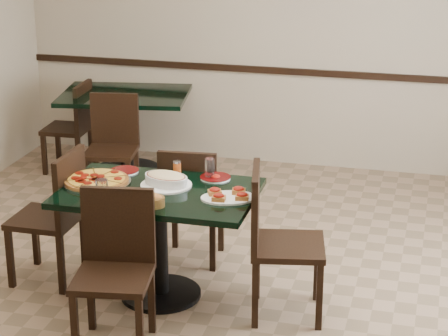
% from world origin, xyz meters
% --- Properties ---
extents(floor, '(5.50, 5.50, 0.00)m').
position_xyz_m(floor, '(0.00, 0.00, 0.00)').
color(floor, '#7B6047').
rests_on(floor, ground).
extents(room_shell, '(5.50, 5.50, 5.50)m').
position_xyz_m(room_shell, '(1.02, 1.73, 1.17)').
color(room_shell, silver).
rests_on(room_shell, floor).
extents(main_table, '(1.24, 0.80, 0.75)m').
position_xyz_m(main_table, '(-0.27, -0.15, 0.57)').
color(main_table, black).
rests_on(main_table, floor).
extents(back_table, '(1.25, 1.00, 0.75)m').
position_xyz_m(back_table, '(-1.36, 2.14, 0.52)').
color(back_table, black).
rests_on(back_table, floor).
extents(chair_far, '(0.44, 0.44, 0.87)m').
position_xyz_m(chair_far, '(-0.22, 0.38, 0.49)').
color(chair_far, black).
rests_on(chair_far, floor).
extents(chair_near, '(0.50, 0.50, 0.93)m').
position_xyz_m(chair_near, '(-0.34, -0.74, 0.52)').
color(chair_near, black).
rests_on(chair_near, floor).
extents(chair_right, '(0.53, 0.53, 0.97)m').
position_xyz_m(chair_right, '(0.49, -0.19, 0.55)').
color(chair_right, black).
rests_on(chair_right, floor).
extents(chair_left, '(0.44, 0.44, 0.93)m').
position_xyz_m(chair_left, '(-1.01, -0.10, 0.52)').
color(chair_left, black).
rests_on(chair_left, floor).
extents(back_chair_near, '(0.47, 0.47, 0.88)m').
position_xyz_m(back_chair_near, '(-1.24, 1.53, 0.49)').
color(back_chair_near, black).
rests_on(back_chair_near, floor).
extents(back_chair_left, '(0.41, 0.41, 0.84)m').
position_xyz_m(back_chair_left, '(-1.82, 2.04, 0.47)').
color(back_chair_left, black).
rests_on(back_chair_left, floor).
extents(pepperoni_pizza, '(0.45, 0.45, 0.04)m').
position_xyz_m(pepperoni_pizza, '(-0.70, -0.12, 0.77)').
color(pepperoni_pizza, '#B6B7BD').
rests_on(pepperoni_pizza, main_table).
extents(lasagna_casserole, '(0.34, 0.33, 0.09)m').
position_xyz_m(lasagna_casserole, '(-0.24, -0.06, 0.80)').
color(lasagna_casserole, white).
rests_on(lasagna_casserole, main_table).
extents(bread_basket, '(0.21, 0.15, 0.09)m').
position_xyz_m(bread_basket, '(-0.24, -0.42, 0.79)').
color(bread_basket, brown).
rests_on(bread_basket, main_table).
extents(bruschetta_platter, '(0.40, 0.34, 0.05)m').
position_xyz_m(bruschetta_platter, '(0.20, -0.19, 0.77)').
color(bruschetta_platter, white).
rests_on(bruschetta_platter, main_table).
extents(side_plate_near, '(0.19, 0.19, 0.02)m').
position_xyz_m(side_plate_near, '(-0.47, -0.44, 0.76)').
color(side_plate_near, white).
rests_on(side_plate_near, main_table).
extents(side_plate_far_r, '(0.20, 0.20, 0.03)m').
position_xyz_m(side_plate_far_r, '(0.03, 0.15, 0.76)').
color(side_plate_far_r, white).
rests_on(side_plate_far_r, main_table).
extents(side_plate_far_l, '(0.19, 0.19, 0.02)m').
position_xyz_m(side_plate_far_l, '(-0.60, 0.13, 0.76)').
color(side_plate_far_l, white).
rests_on(side_plate_far_l, main_table).
extents(napkin_setting, '(0.16, 0.16, 0.01)m').
position_xyz_m(napkin_setting, '(-0.46, -0.41, 0.75)').
color(napkin_setting, white).
rests_on(napkin_setting, main_table).
extents(water_glass_a, '(0.06, 0.06, 0.14)m').
position_xyz_m(water_glass_a, '(-0.01, 0.15, 0.82)').
color(water_glass_a, silver).
rests_on(water_glass_a, main_table).
extents(water_glass_b, '(0.08, 0.08, 0.16)m').
position_xyz_m(water_glass_b, '(-0.52, -0.47, 0.83)').
color(water_glass_b, silver).
rests_on(water_glass_b, main_table).
extents(pepper_shaker, '(0.05, 0.05, 0.09)m').
position_xyz_m(pepper_shaker, '(-0.24, 0.17, 0.80)').
color(pepper_shaker, '#CC4E15').
rests_on(pepper_shaker, main_table).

